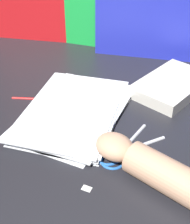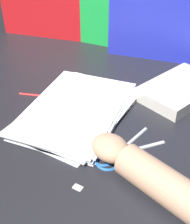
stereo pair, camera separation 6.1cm
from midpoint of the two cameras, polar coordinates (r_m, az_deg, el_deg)
ground_plane at (r=0.81m, az=2.95°, el=-1.97°), size 6.00×6.00×0.00m
paper_stack at (r=0.84m, az=-1.17°, el=0.43°), size 0.27×0.38×0.02m
book_closed at (r=0.95m, az=17.10°, el=3.94°), size 0.23×0.28×0.04m
scissors at (r=0.72m, az=6.29°, el=-7.63°), size 0.15×0.19×0.01m
hand_forearm at (r=0.64m, az=13.19°, el=-11.50°), size 0.31×0.17×0.07m
paper_scrap_near at (r=0.71m, az=-0.16°, el=-8.00°), size 0.03×0.03×0.00m
paper_scrap_mid at (r=0.70m, az=1.90°, el=-9.07°), size 0.02×0.02×0.00m
paper_scrap_far at (r=0.65m, az=-0.41°, el=-13.73°), size 0.02×0.02×0.00m
pen at (r=0.92m, az=-8.12°, el=3.09°), size 0.13×0.04×0.01m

